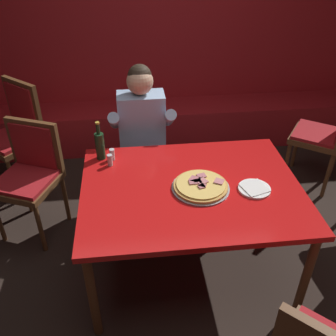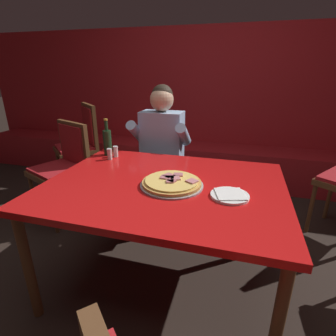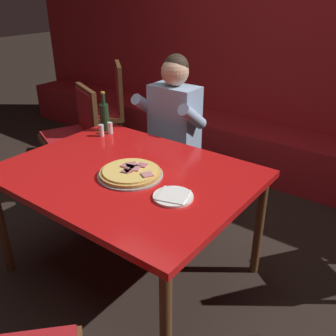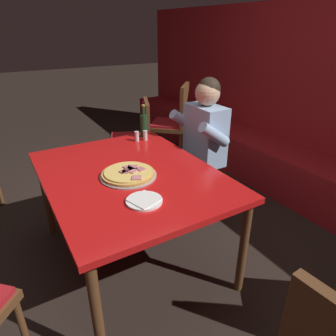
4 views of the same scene
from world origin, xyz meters
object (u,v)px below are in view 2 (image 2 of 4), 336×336
Objects in this scene: shaker_oregano at (116,152)px; diner_seated_blue_shirt at (159,150)px; beer_bottle at (107,142)px; shaker_parmesan at (110,155)px; dining_chair_near_right at (64,163)px; pizza at (172,183)px; dining_chair_by_booth at (82,141)px; main_dining_table at (164,192)px; plate_white_paper at (230,195)px.

diner_seated_blue_shirt is (0.24, 0.39, -0.08)m from shaker_oregano.
shaker_parmesan is at bearing -57.08° from beer_bottle.
beer_bottle is 3.40× the size of shaker_parmesan.
beer_bottle is 0.14m from shaker_parmesan.
shaker_parmesan is at bearing -23.60° from dining_chair_near_right.
pizza is 0.37× the size of dining_chair_by_booth.
shaker_parmesan is at bearing -46.82° from dining_chair_by_booth.
diner_seated_blue_shirt is (-0.33, 0.80, -0.06)m from pizza.
main_dining_table is 0.65m from shaker_oregano.
main_dining_table is 1.41× the size of dining_chair_by_booth.
main_dining_table is at bearing -41.50° from dining_chair_by_booth.
beer_bottle reaches higher than shaker_parmesan.
beer_bottle is 0.23× the size of diner_seated_blue_shirt.
diner_seated_blue_shirt reaches higher than dining_chair_near_right.
dining_chair_near_right is (-0.66, 0.21, -0.23)m from shaker_oregano.
beer_bottle is (-0.65, 0.44, 0.09)m from pizza.
beer_bottle reaches higher than shaker_oregano.
dining_chair_near_right reaches higher than main_dining_table.
shaker_oregano is at bearing -20.05° from beer_bottle.
shaker_parmesan is (-0.93, 0.39, 0.03)m from plate_white_paper.
pizza is 0.79m from beer_bottle.
plate_white_paper is (0.40, -0.08, 0.07)m from main_dining_table.
shaker_oregano is 0.73m from dining_chair_near_right.
shaker_oregano is 0.09× the size of dining_chair_near_right.
plate_white_paper is (0.34, -0.05, -0.01)m from pizza.
shaker_oregano is at bearing 144.15° from pizza.
plate_white_paper is 1.09m from diner_seated_blue_shirt.
plate_white_paper is at bearing -27.05° from shaker_oregano.
plate_white_paper is at bearing -36.31° from dining_chair_by_booth.
diner_seated_blue_shirt is 1.37× the size of dining_chair_near_right.
plate_white_paper is 2.24m from dining_chair_by_booth.
diner_seated_blue_shirt is (0.32, 0.36, -0.15)m from beer_bottle.
shaker_oregano reaches higher than main_dining_table.
dining_chair_by_booth reaches higher than dining_chair_near_right.
shaker_parmesan is 1.00× the size of shaker_oregano.
shaker_parmesan is (-0.53, 0.31, 0.10)m from main_dining_table.
pizza is 1.79× the size of plate_white_paper.
plate_white_paper is 1.03m from shaker_oregano.
shaker_oregano reaches higher than pizza.
shaker_parmesan is (0.07, -0.10, -0.07)m from beer_bottle.
main_dining_table is 1.32m from dining_chair_near_right.
diner_seated_blue_shirt reaches higher than shaker_oregano.
shaker_parmesan is 0.08m from shaker_oregano.
pizza is 4.38× the size of shaker_parmesan.
plate_white_paper is at bearing -26.51° from beer_bottle.
shaker_oregano is 0.07× the size of diner_seated_blue_shirt.
pizza is 0.40× the size of dining_chair_near_right.
shaker_oregano is at bearing -17.49° from dining_chair_near_right.
shaker_parmesan reaches higher than pizza.
beer_bottle reaches higher than dining_chair_by_booth.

